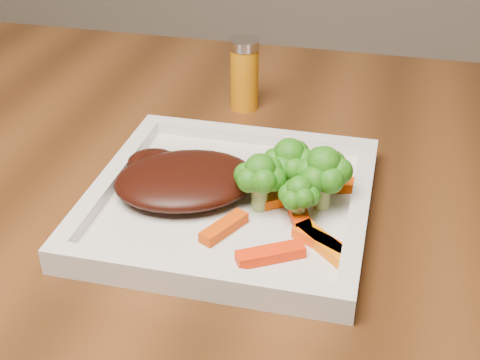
# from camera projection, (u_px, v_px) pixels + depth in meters

# --- Properties ---
(plate) EXTENTS (0.27, 0.27, 0.01)m
(plate) POSITION_uv_depth(u_px,v_px,m) (230.00, 205.00, 0.66)
(plate) COLOR silver
(plate) RESTS_ON dining_table
(steak) EXTENTS (0.18, 0.16, 0.03)m
(steak) POSITION_uv_depth(u_px,v_px,m) (186.00, 180.00, 0.67)
(steak) COLOR black
(steak) RESTS_ON plate
(broccoli_0) EXTENTS (0.07, 0.07, 0.07)m
(broccoli_0) POSITION_uv_depth(u_px,v_px,m) (289.00, 163.00, 0.65)
(broccoli_0) COLOR #327513
(broccoli_0) RESTS_ON plate
(broccoli_1) EXTENTS (0.07, 0.07, 0.06)m
(broccoli_1) POSITION_uv_depth(u_px,v_px,m) (323.00, 178.00, 0.63)
(broccoli_1) COLOR #2A6611
(broccoli_1) RESTS_ON plate
(broccoli_2) EXTENTS (0.06, 0.06, 0.06)m
(broccoli_2) POSITION_uv_depth(u_px,v_px,m) (299.00, 194.00, 0.62)
(broccoli_2) COLOR #2F7A14
(broccoli_2) RESTS_ON plate
(broccoli_3) EXTENTS (0.07, 0.07, 0.06)m
(broccoli_3) POSITION_uv_depth(u_px,v_px,m) (260.00, 181.00, 0.63)
(broccoli_3) COLOR #217914
(broccoli_3) RESTS_ON plate
(carrot_0) EXTENTS (0.06, 0.04, 0.01)m
(carrot_0) POSITION_uv_depth(u_px,v_px,m) (270.00, 254.00, 0.58)
(carrot_0) COLOR #F02A03
(carrot_0) RESTS_ON plate
(carrot_1) EXTENTS (0.06, 0.06, 0.01)m
(carrot_1) POSITION_uv_depth(u_px,v_px,m) (323.00, 243.00, 0.59)
(carrot_1) COLOR orange
(carrot_1) RESTS_ON plate
(carrot_2) EXTENTS (0.04, 0.05, 0.01)m
(carrot_2) POSITION_uv_depth(u_px,v_px,m) (224.00, 227.00, 0.61)
(carrot_2) COLOR #CC3D03
(carrot_2) RESTS_ON plate
(carrot_3) EXTENTS (0.06, 0.03, 0.01)m
(carrot_3) POSITION_uv_depth(u_px,v_px,m) (333.00, 185.00, 0.67)
(carrot_3) COLOR #CE3E03
(carrot_3) RESTS_ON plate
(carrot_4) EXTENTS (0.05, 0.05, 0.01)m
(carrot_4) POSITION_uv_depth(u_px,v_px,m) (261.00, 168.00, 0.70)
(carrot_4) COLOR #CD3A03
(carrot_4) RESTS_ON plate
(carrot_5) EXTENTS (0.03, 0.06, 0.01)m
(carrot_5) POSITION_uv_depth(u_px,v_px,m) (298.00, 213.00, 0.63)
(carrot_5) COLOR red
(carrot_5) RESTS_ON plate
(carrot_6) EXTENTS (0.06, 0.05, 0.01)m
(carrot_6) POSITION_uv_depth(u_px,v_px,m) (290.00, 196.00, 0.66)
(carrot_6) COLOR #EA4F03
(carrot_6) RESTS_ON plate
(spice_shaker) EXTENTS (0.04, 0.04, 0.09)m
(spice_shaker) POSITION_uv_depth(u_px,v_px,m) (244.00, 74.00, 0.84)
(spice_shaker) COLOR #BE6F0A
(spice_shaker) RESTS_ON dining_table
(carrot_7) EXTENTS (0.06, 0.04, 0.01)m
(carrot_7) POSITION_uv_depth(u_px,v_px,m) (321.00, 242.00, 0.59)
(carrot_7) COLOR #FF4E04
(carrot_7) RESTS_ON plate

